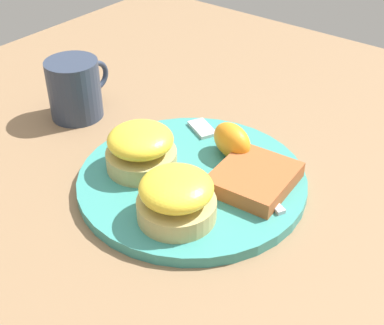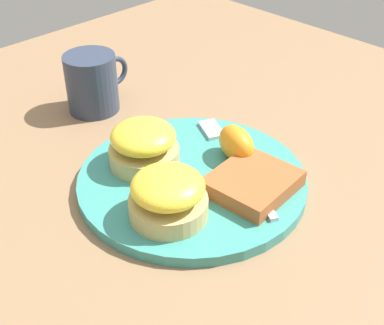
% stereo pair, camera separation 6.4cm
% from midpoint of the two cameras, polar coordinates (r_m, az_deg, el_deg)
% --- Properties ---
extents(ground_plane, '(1.10, 1.10, 0.00)m').
position_cam_midpoint_polar(ground_plane, '(0.66, 2.78, -2.51)').
color(ground_plane, '#846647').
extents(plate, '(0.28, 0.28, 0.01)m').
position_cam_midpoint_polar(plate, '(0.65, 2.79, -2.03)').
color(plate, teal).
rests_on(plate, ground_plane).
extents(sandwich_benedict_left, '(0.09, 0.09, 0.06)m').
position_cam_midpoint_polar(sandwich_benedict_left, '(0.66, -2.42, 1.76)').
color(sandwich_benedict_left, tan).
rests_on(sandwich_benedict_left, plate).
extents(sandwich_benedict_right, '(0.09, 0.09, 0.06)m').
position_cam_midpoint_polar(sandwich_benedict_right, '(0.58, 0.60, -3.70)').
color(sandwich_benedict_right, tan).
rests_on(sandwich_benedict_right, plate).
extents(hashbrown_patty, '(0.10, 0.09, 0.02)m').
position_cam_midpoint_polar(hashbrown_patty, '(0.63, 9.38, -2.23)').
color(hashbrown_patty, '#A0542B').
rests_on(hashbrown_patty, plate).
extents(orange_wedge, '(0.05, 0.07, 0.04)m').
position_cam_midpoint_polar(orange_wedge, '(0.67, 7.45, 1.94)').
color(orange_wedge, orange).
rests_on(orange_wedge, plate).
extents(fork, '(0.11, 0.21, 0.00)m').
position_cam_midpoint_polar(fork, '(0.68, 6.90, 0.42)').
color(fork, silver).
rests_on(fork, plate).
extents(cup, '(0.11, 0.08, 0.09)m').
position_cam_midpoint_polar(cup, '(0.80, -8.33, 8.36)').
color(cup, '#2D384C').
rests_on(cup, ground_plane).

